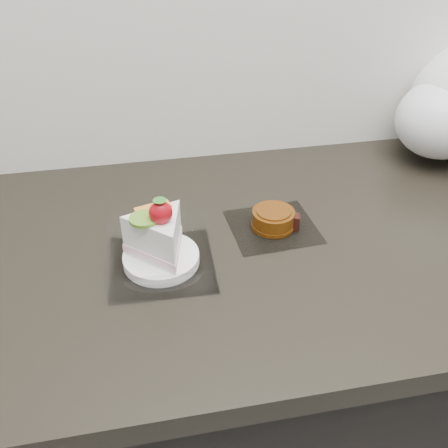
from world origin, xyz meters
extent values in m
cube|color=black|center=(0.00, 1.69, 0.43)|extent=(2.00, 0.60, 0.86)
cube|color=black|center=(0.00, 1.69, 0.88)|extent=(2.04, 0.64, 0.04)
cube|color=white|center=(-0.29, 1.65, 0.90)|extent=(0.17, 0.17, 0.00)
cylinder|color=white|center=(-0.29, 1.65, 0.91)|extent=(0.12, 0.12, 0.02)
ellipsoid|color=red|center=(-0.29, 1.64, 1.01)|extent=(0.04, 0.03, 0.04)
cone|color=#2D7223|center=(-0.29, 1.64, 1.03)|extent=(0.02, 0.02, 0.01)
cylinder|color=olive|center=(-0.31, 1.64, 1.00)|extent=(0.04, 0.04, 0.01)
cube|color=orange|center=(-0.30, 1.67, 0.99)|extent=(0.06, 0.03, 0.01)
cube|color=white|center=(-0.09, 1.71, 0.90)|extent=(0.16, 0.15, 0.00)
cylinder|color=#66320C|center=(-0.09, 1.71, 0.92)|extent=(0.09, 0.09, 0.03)
cylinder|color=#66320C|center=(-0.09, 1.71, 0.90)|extent=(0.09, 0.09, 0.01)
cylinder|color=#66320C|center=(-0.09, 1.71, 0.93)|extent=(0.07, 0.07, 0.00)
cube|color=black|center=(-0.06, 1.70, 0.92)|extent=(0.02, 0.02, 0.03)
ellipsoid|color=white|center=(0.31, 1.88, 1.00)|extent=(0.25, 0.24, 0.16)
camera|label=1|loc=(-0.31, 1.03, 1.42)|focal=40.00mm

